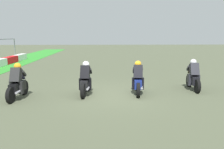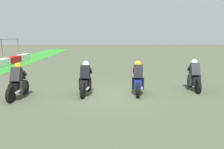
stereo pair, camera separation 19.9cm
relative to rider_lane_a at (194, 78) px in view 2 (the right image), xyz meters
name	(u,v)px [view 2 (the right image)]	position (x,y,z in m)	size (l,w,h in m)	color
ground_plane	(112,95)	(-0.80, 4.02, -0.62)	(120.00, 120.00, 0.00)	#4E543D
rider_lane_a	(194,78)	(0.00, 0.00, 0.00)	(2.04, 0.56, 1.51)	black
rider_lane_b	(138,80)	(-0.65, 2.84, 0.00)	(2.04, 0.58, 1.51)	black
rider_lane_c	(86,81)	(-0.71, 5.21, 0.00)	(2.04, 0.57, 1.51)	black
rider_lane_d	(18,84)	(-1.28, 8.03, 0.00)	(2.04, 0.55, 1.51)	black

